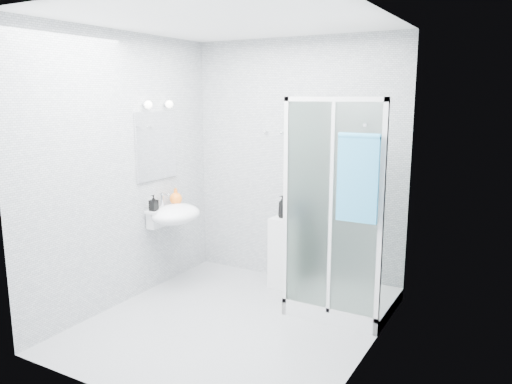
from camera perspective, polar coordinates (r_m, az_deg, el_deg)
The scene contains 12 objects.
room at distance 4.21m, azimuth -2.94°, elevation 1.27°, with size 2.40×2.60×2.60m.
shower_enclosure at distance 4.81m, azimuth 8.99°, elevation -8.11°, with size 0.90×0.95×2.00m.
wall_basin at distance 5.24m, azimuth -9.37°, elevation -2.55°, with size 0.46×0.56×0.35m.
mirror at distance 5.25m, azimuth -11.31°, elevation 5.20°, with size 0.02×0.60×0.70m, color white.
vanity_lights at distance 5.19m, azimuth -11.07°, elevation 9.80°, with size 0.10×0.40×0.08m.
wall_hooks at distance 5.38m, azimuth 1.98°, elevation 6.83°, with size 0.23×0.06×0.03m.
storage_cabinet at distance 5.32m, azimuth 3.61°, elevation -6.90°, with size 0.32×0.34×0.75m.
hand_towel at distance 4.11m, azimuth 11.57°, elevation 1.79°, with size 0.34×0.05×0.73m.
shampoo_bottle_a at distance 5.20m, azimuth 3.04°, elevation -1.68°, with size 0.09×0.09×0.24m, color black.
shampoo_bottle_b at distance 5.20m, azimuth 4.54°, elevation -1.57°, with size 0.12×0.12×0.26m, color #0C0F4A.
soap_dispenser_orange at distance 5.40m, azimuth -9.15°, elevation -0.48°, with size 0.13×0.13×0.17m, color orange.
soap_dispenser_black at distance 5.14m, azimuth -11.62°, elevation -1.22°, with size 0.07×0.07×0.16m, color black.
Camera 1 is at (2.23, -3.50, 2.01)m, focal length 35.00 mm.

